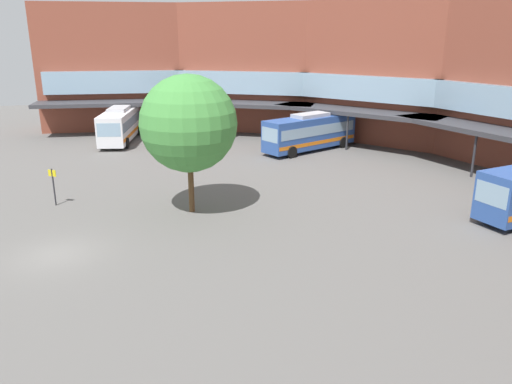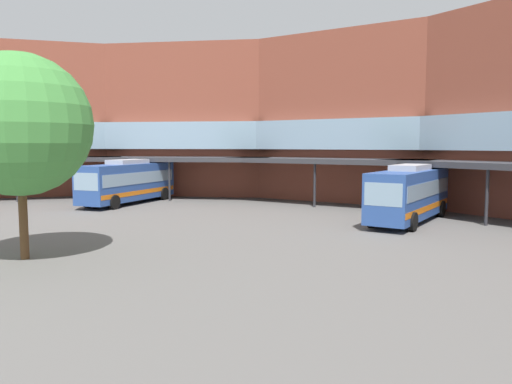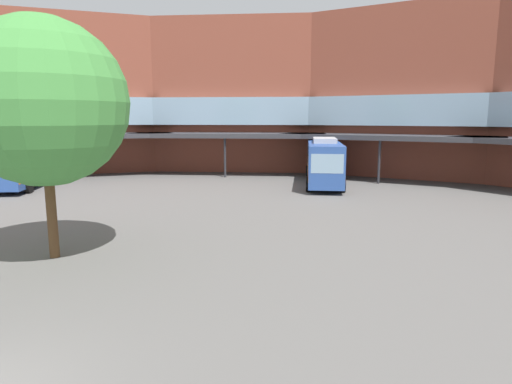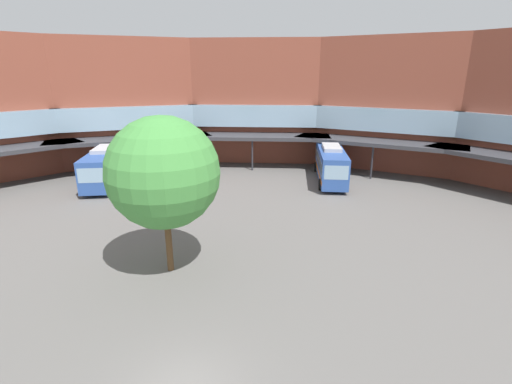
# 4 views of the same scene
# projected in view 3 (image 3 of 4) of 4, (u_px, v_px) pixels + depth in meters

# --- Properties ---
(station_building) EXTENTS (83.53, 47.03, 14.42)m
(station_building) POSITION_uv_depth(u_px,v_px,m) (275.00, 90.00, 28.35)
(station_building) COLOR brown
(station_building) RESTS_ON ground
(bus_1) EXTENTS (4.27, 10.43, 3.65)m
(bus_1) POSITION_uv_depth(u_px,v_px,m) (324.00, 161.00, 34.25)
(bus_1) COLOR #2D519E
(bus_1) RESTS_ON ground
(bus_3) EXTENTS (6.32, 10.56, 3.68)m
(bus_3) POSITION_uv_depth(u_px,v_px,m) (29.00, 162.00, 33.76)
(bus_3) COLOR #2D519E
(bus_3) RESTS_ON ground
(plaza_tree) EXTENTS (6.01, 6.01, 8.73)m
(plaza_tree) POSITION_uv_depth(u_px,v_px,m) (43.00, 103.00, 15.73)
(plaza_tree) COLOR brown
(plaza_tree) RESTS_ON ground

